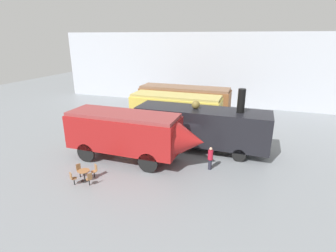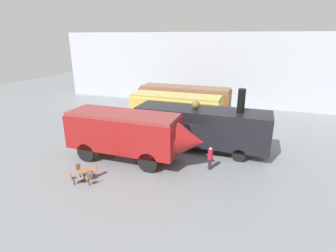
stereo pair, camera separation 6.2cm
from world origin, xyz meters
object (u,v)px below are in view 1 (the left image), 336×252
object	(u,v)px
passenger_coach_wooden	(184,100)
cafe_chair_0	(89,178)
steam_locomotive	(202,126)
visitor_person	(210,158)
cafe_table_near	(84,173)
passenger_coach_vintage	(176,110)
streamlined_locomotive	(132,132)

from	to	relation	value
passenger_coach_wooden	cafe_chair_0	distance (m)	15.12
steam_locomotive	visitor_person	world-z (taller)	steam_locomotive
steam_locomotive	cafe_table_near	world-z (taller)	steam_locomotive
passenger_coach_wooden	passenger_coach_vintage	distance (m)	4.20
steam_locomotive	visitor_person	distance (m)	3.54
cafe_chair_0	passenger_coach_wooden	bearing A→B (deg)	-66.64
cafe_table_near	cafe_chair_0	world-z (taller)	cafe_chair_0
passenger_coach_vintage	cafe_chair_0	bearing A→B (deg)	-100.34
streamlined_locomotive	cafe_table_near	xyz separation A→B (m)	(-1.54, -3.61, -1.61)
streamlined_locomotive	steam_locomotive	bearing A→B (deg)	40.20
passenger_coach_vintage	steam_locomotive	xyz separation A→B (m)	(3.14, -3.24, -0.13)
passenger_coach_wooden	cafe_chair_0	bearing A→B (deg)	-96.16
passenger_coach_wooden	visitor_person	distance (m)	11.64
passenger_coach_wooden	streamlined_locomotive	bearing A→B (deg)	-93.69
streamlined_locomotive	visitor_person	size ratio (longest dim) A/B	6.10
passenger_coach_wooden	passenger_coach_vintage	bearing A→B (deg)	-85.22
passenger_coach_vintage	passenger_coach_wooden	bearing A→B (deg)	94.78
cafe_chair_0	visitor_person	world-z (taller)	visitor_person
cafe_table_near	visitor_person	xyz separation A→B (m)	(7.03, 4.05, 0.33)
passenger_coach_wooden	steam_locomotive	size ratio (longest dim) A/B	0.94
steam_locomotive	cafe_table_near	size ratio (longest dim) A/B	13.96
passenger_coach_wooden	cafe_table_near	xyz separation A→B (m)	(-2.24, -14.59, -1.57)
streamlined_locomotive	cafe_table_near	world-z (taller)	streamlined_locomotive
passenger_coach_wooden	streamlined_locomotive	distance (m)	11.00
streamlined_locomotive	cafe_chair_0	size ratio (longest dim) A/B	11.17
steam_locomotive	passenger_coach_vintage	bearing A→B (deg)	134.09
passenger_coach_vintage	steam_locomotive	distance (m)	4.51
passenger_coach_wooden	streamlined_locomotive	world-z (taller)	streamlined_locomotive
streamlined_locomotive	cafe_chair_0	world-z (taller)	streamlined_locomotive
steam_locomotive	streamlined_locomotive	xyz separation A→B (m)	(-4.19, -3.55, 0.18)
passenger_coach_vintage	cafe_chair_0	world-z (taller)	passenger_coach_vintage
steam_locomotive	visitor_person	size ratio (longest dim) A/B	6.36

